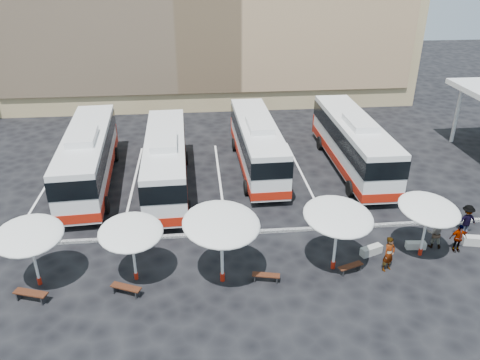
{
  "coord_description": "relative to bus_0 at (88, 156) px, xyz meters",
  "views": [
    {
      "loc": [
        -1.45,
        -22.06,
        14.69
      ],
      "look_at": [
        1.0,
        3.0,
        2.2
      ],
      "focal_mm": 35.0,
      "sensor_mm": 36.0,
      "label": 1
    }
  ],
  "objects": [
    {
      "name": "ground",
      "position": [
        8.86,
        -7.9,
        -2.09
      ],
      "size": [
        120.0,
        120.0,
        0.0
      ],
      "primitive_type": "plane",
      "color": "black",
      "rests_on": "ground"
    },
    {
      "name": "curb_divider",
      "position": [
        8.86,
        -7.4,
        -2.02
      ],
      "size": [
        34.0,
        0.25,
        0.15
      ],
      "primitive_type": "cube",
      "color": "black",
      "rests_on": "ground"
    },
    {
      "name": "bay_lines",
      "position": [
        8.86,
        0.1,
        -2.09
      ],
      "size": [
        24.15,
        12.0,
        0.01
      ],
      "color": "white",
      "rests_on": "ground"
    },
    {
      "name": "bus_0",
      "position": [
        0.0,
        0.0,
        0.0
      ],
      "size": [
        3.61,
        13.07,
        4.1
      ],
      "rotation": [
        0.0,
        0.0,
        0.06
      ],
      "color": "silver",
      "rests_on": "ground"
    },
    {
      "name": "bus_1",
      "position": [
        5.27,
        -1.03,
        -0.08
      ],
      "size": [
        3.14,
        12.48,
        3.94
      ],
      "rotation": [
        0.0,
        0.0,
        0.03
      ],
      "color": "silver",
      "rests_on": "ground"
    },
    {
      "name": "bus_2",
      "position": [
        11.73,
        1.45,
        -0.1
      ],
      "size": [
        3.07,
        12.38,
        3.91
      ],
      "rotation": [
        0.0,
        0.0,
        0.02
      ],
      "color": "silver",
      "rests_on": "ground"
    },
    {
      "name": "bus_3",
      "position": [
        18.68,
        0.79,
        0.02
      ],
      "size": [
        3.1,
        13.04,
        4.14
      ],
      "rotation": [
        0.0,
        0.0,
        -0.0
      ],
      "color": "silver",
      "rests_on": "ground"
    },
    {
      "name": "sunshade_0",
      "position": [
        -0.53,
        -10.92,
        0.72
      ],
      "size": [
        3.88,
        3.91,
        3.31
      ],
      "rotation": [
        0.0,
        0.0,
        0.26
      ],
      "color": "silver",
      "rests_on": "ground"
    },
    {
      "name": "sunshade_1",
      "position": [
        4.11,
        -10.96,
        0.63
      ],
      "size": [
        3.65,
        3.68,
        3.2
      ],
      "rotation": [
        0.0,
        0.0,
        0.22
      ],
      "color": "silver",
      "rests_on": "ground"
    },
    {
      "name": "sunshade_2",
      "position": [
        8.35,
        -11.5,
        1.16
      ],
      "size": [
        4.81,
        4.83,
        3.83
      ],
      "rotation": [
        0.0,
        0.0,
        0.4
      ],
      "color": "silver",
      "rests_on": "ground"
    },
    {
      "name": "sunshade_3",
      "position": [
        14.04,
        -11.06,
        0.97
      ],
      "size": [
        4.45,
        4.48,
        3.61
      ],
      "rotation": [
        0.0,
        0.0,
        0.36
      ],
      "color": "silver",
      "rests_on": "ground"
    },
    {
      "name": "sunshade_4",
      "position": [
        19.0,
        -10.37,
        0.7
      ],
      "size": [
        4.16,
        4.18,
        3.29
      ],
      "rotation": [
        0.0,
        0.0,
        0.42
      ],
      "color": "silver",
      "rests_on": "ground"
    },
    {
      "name": "wood_bench_0",
      "position": [
        -0.55,
        -12.13,
        -1.72
      ],
      "size": [
        1.66,
        0.91,
        0.49
      ],
      "rotation": [
        0.0,
        0.0,
        -0.32
      ],
      "color": "#32160B",
      "rests_on": "ground"
    },
    {
      "name": "wood_bench_1",
      "position": [
        3.77,
        -12.1,
        -1.74
      ],
      "size": [
        1.52,
        0.97,
        0.46
      ],
      "rotation": [
        0.0,
        0.0,
        -0.42
      ],
      "color": "#32160B",
      "rests_on": "ground"
    },
    {
      "name": "wood_bench_2",
      "position": [
        10.47,
        -11.79,
        -1.78
      ],
      "size": [
        1.4,
        0.65,
        0.42
      ],
      "rotation": [
        0.0,
        0.0,
        -0.22
      ],
      "color": "#32160B",
      "rests_on": "ground"
    },
    {
      "name": "wood_bench_3",
      "position": [
        14.82,
        -11.47,
        -1.78
      ],
      "size": [
        1.38,
        0.79,
        0.41
      ],
      "rotation": [
        0.0,
        0.0,
        0.35
      ],
      "color": "#32160B",
      "rests_on": "ground"
    },
    {
      "name": "conc_bench_0",
      "position": [
        16.4,
        -10.06,
        -1.86
      ],
      "size": [
        1.3,
        0.83,
        0.46
      ],
      "primitive_type": "cube",
      "rotation": [
        0.0,
        0.0,
        0.37
      ],
      "color": "gray",
      "rests_on": "ground"
    },
    {
      "name": "conc_bench_1",
      "position": [
        19.01,
        -9.78,
        -1.9
      ],
      "size": [
        1.09,
        0.45,
        0.4
      ],
      "primitive_type": "cube",
      "rotation": [
        0.0,
        0.0,
        -0.09
      ],
      "color": "gray",
      "rests_on": "ground"
    },
    {
      "name": "conc_bench_2",
      "position": [
        22.43,
        -9.74,
        -1.84
      ],
      "size": [
        1.4,
        0.72,
        0.5
      ],
      "primitive_type": "cube",
      "rotation": [
        0.0,
        0.0,
        -0.22
      ],
      "color": "gray",
      "rests_on": "ground"
    },
    {
      "name": "passenger_0",
      "position": [
        16.73,
        -11.43,
        -1.14
      ],
      "size": [
        0.83,
        0.72,
        1.91
      ],
      "primitive_type": "imported",
      "rotation": [
        0.0,
        0.0,
        0.46
      ],
      "color": "black",
      "rests_on": "ground"
    },
    {
      "name": "passenger_1",
      "position": [
        20.03,
        -9.71,
        -1.21
      ],
      "size": [
        1.02,
        0.89,
        1.77
      ],
      "primitive_type": "imported",
      "rotation": [
        0.0,
        0.0,
        2.84
      ],
      "color": "black",
      "rests_on": "ground"
    },
    {
      "name": "passenger_2",
      "position": [
        21.07,
        -10.2,
        -1.28
      ],
      "size": [
        0.96,
        0.41,
        1.62
      ],
      "primitive_type": "imported",
      "rotation": [
        0.0,
        0.0,
        -0.01
      ],
      "color": "black",
      "rests_on": "ground"
    },
    {
      "name": "passenger_3",
      "position": [
        22.38,
        -8.64,
        -1.17
      ],
      "size": [
        1.21,
        0.72,
        1.85
      ],
      "primitive_type": "imported",
      "rotation": [
        0.0,
        0.0,
        3.17
      ],
      "color": "black",
      "rests_on": "ground"
    }
  ]
}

